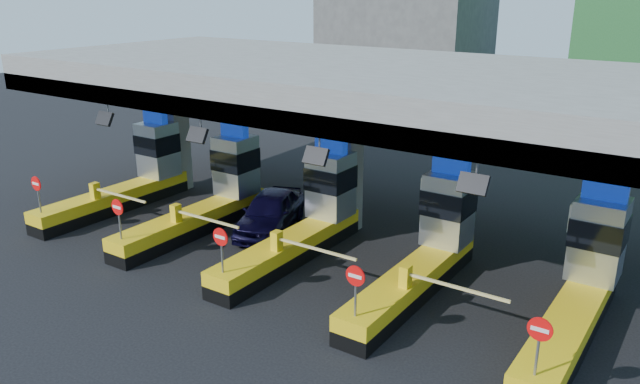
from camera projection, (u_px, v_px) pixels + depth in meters
The scene contains 8 objects.
ground at pixel (305, 253), 24.14m from camera, with size 120.00×120.00×0.00m, color black.
toll_canopy at pixel (346, 85), 24.46m from camera, with size 28.00×12.09×7.00m.
toll_lane_far_left at pixel (135, 175), 29.23m from camera, with size 4.43×8.00×4.16m.
toll_lane_left at pixel (213, 194), 26.57m from camera, with size 4.43×8.00×4.16m.
toll_lane_center at pixel (309, 217), 23.91m from camera, with size 4.43×8.00×4.16m.
toll_lane_right at pixel (429, 246), 21.26m from camera, with size 4.43×8.00×4.16m.
toll_lane_far_right at pixel (583, 283), 18.60m from camera, with size 4.43×8.00×4.16m.
van at pixel (270, 212), 26.07m from camera, with size 1.98×4.92×1.68m, color black.
Camera 1 is at (12.89, -18.04, 9.85)m, focal length 35.00 mm.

